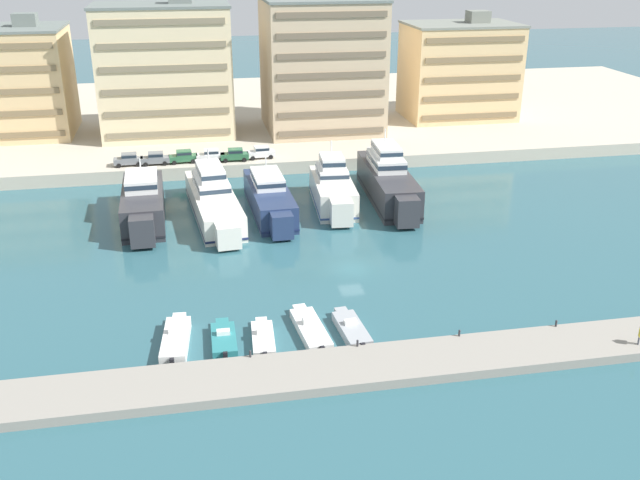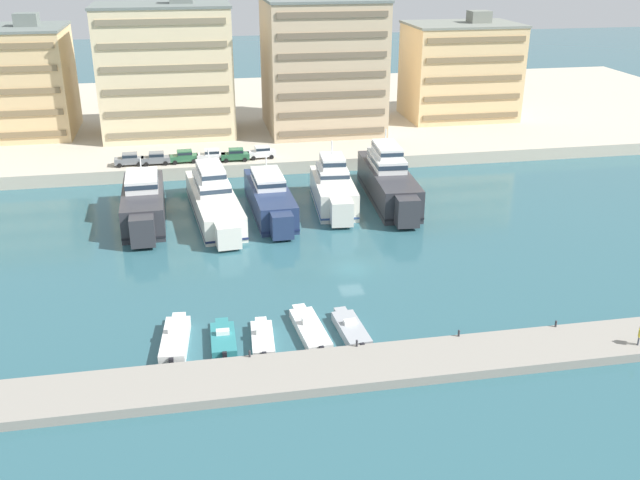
% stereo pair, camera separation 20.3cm
% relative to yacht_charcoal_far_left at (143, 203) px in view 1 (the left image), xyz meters
% --- Properties ---
extents(ground_plane, '(400.00, 400.00, 0.00)m').
position_rel_yacht_charcoal_far_left_xyz_m(ground_plane, '(21.85, -18.28, -2.25)').
color(ground_plane, '#2D5B66').
extents(quay_promenade, '(180.00, 70.00, 1.88)m').
position_rel_yacht_charcoal_far_left_xyz_m(quay_promenade, '(21.85, 50.23, -1.31)').
color(quay_promenade, '#BCB29E').
rests_on(quay_promenade, ground).
extents(pier_dock, '(120.00, 5.59, 0.79)m').
position_rel_yacht_charcoal_far_left_xyz_m(pier_dock, '(21.85, -37.25, -1.86)').
color(pier_dock, gray).
rests_on(pier_dock, ground).
extents(yacht_charcoal_far_left, '(5.29, 18.83, 7.22)m').
position_rel_yacht_charcoal_far_left_xyz_m(yacht_charcoal_far_left, '(0.00, 0.00, 0.00)').
color(yacht_charcoal_far_left, '#333338').
rests_on(yacht_charcoal_far_left, ground).
extents(yacht_ivory_left, '(6.76, 23.12, 7.82)m').
position_rel_yacht_charcoal_far_left_xyz_m(yacht_ivory_left, '(8.51, 0.22, -0.11)').
color(yacht_ivory_left, silver).
rests_on(yacht_ivory_left, ground).
extents(yacht_navy_mid_left, '(5.07, 19.60, 6.52)m').
position_rel_yacht_charcoal_far_left_xyz_m(yacht_navy_mid_left, '(15.47, -0.09, -0.31)').
color(yacht_navy_mid_left, navy).
rests_on(yacht_navy_mid_left, ground).
extents(yacht_ivory_center_left, '(5.69, 16.36, 8.16)m').
position_rel_yacht_charcoal_far_left_xyz_m(yacht_ivory_center_left, '(23.78, 0.82, 0.06)').
color(yacht_ivory_center_left, silver).
rests_on(yacht_ivory_center_left, ground).
extents(yacht_charcoal_center, '(5.97, 22.17, 8.89)m').
position_rel_yacht_charcoal_far_left_xyz_m(yacht_charcoal_center, '(31.40, 1.93, 0.40)').
color(yacht_charcoal_center, '#333338').
rests_on(yacht_charcoal_center, ground).
extents(motorboat_white_far_left, '(2.70, 7.89, 1.62)m').
position_rel_yacht_charcoal_far_left_xyz_m(motorboat_white_far_left, '(3.74, -30.36, -1.71)').
color(motorboat_white_far_left, white).
rests_on(motorboat_white_far_left, ground).
extents(motorboat_teal_left, '(2.14, 6.22, 1.14)m').
position_rel_yacht_charcoal_far_left_xyz_m(motorboat_teal_left, '(7.73, -30.75, -1.86)').
color(motorboat_teal_left, teal).
rests_on(motorboat_teal_left, ground).
extents(motorboat_white_mid_left, '(2.18, 6.42, 1.31)m').
position_rel_yacht_charcoal_far_left_xyz_m(motorboat_white_mid_left, '(11.04, -31.25, -1.86)').
color(motorboat_white_mid_left, white).
rests_on(motorboat_white_mid_left, ground).
extents(motorboat_white_center_left, '(2.76, 8.15, 1.32)m').
position_rel_yacht_charcoal_far_left_xyz_m(motorboat_white_center_left, '(15.28, -30.45, -1.84)').
color(motorboat_white_center_left, white).
rests_on(motorboat_white_center_left, ground).
extents(motorboat_grey_center, '(2.44, 6.98, 1.19)m').
position_rel_yacht_charcoal_far_left_xyz_m(motorboat_grey_center, '(18.79, -31.19, -1.83)').
color(motorboat_grey_center, '#9EA3A8').
rests_on(motorboat_grey_center, ground).
extents(car_grey_far_left, '(4.16, 2.03, 1.80)m').
position_rel_yacht_charcoal_far_left_xyz_m(car_grey_far_left, '(-2.64, 17.78, 0.60)').
color(car_grey_far_left, slate).
rests_on(car_grey_far_left, quay_promenade).
extents(car_grey_left, '(4.12, 1.96, 1.80)m').
position_rel_yacht_charcoal_far_left_xyz_m(car_grey_left, '(1.10, 17.61, 0.60)').
color(car_grey_left, slate).
rests_on(car_grey_left, quay_promenade).
extents(car_green_mid_left, '(4.20, 2.13, 1.80)m').
position_rel_yacht_charcoal_far_left_xyz_m(car_green_mid_left, '(5.08, 17.82, 0.60)').
color(car_green_mid_left, '#2D6642').
rests_on(car_green_mid_left, quay_promenade).
extents(car_white_center_left, '(4.11, 1.94, 1.80)m').
position_rel_yacht_charcoal_far_left_xyz_m(car_white_center_left, '(9.02, 17.70, 0.60)').
color(car_white_center_left, white).
rests_on(car_white_center_left, quay_promenade).
extents(car_green_center, '(4.14, 2.00, 1.80)m').
position_rel_yacht_charcoal_far_left_xyz_m(car_green_center, '(12.50, 17.38, 0.60)').
color(car_green_center, '#2D6642').
rests_on(car_green_center, quay_promenade).
extents(car_white_center_right, '(4.20, 2.13, 1.80)m').
position_rel_yacht_charcoal_far_left_xyz_m(car_white_center_right, '(16.43, 18.01, 0.60)').
color(car_white_center_right, white).
rests_on(car_white_center_right, quay_promenade).
extents(apartment_block_far_left, '(16.08, 15.56, 19.32)m').
position_rel_yacht_charcoal_far_left_xyz_m(apartment_block_far_left, '(-20.39, 39.74, 8.35)').
color(apartment_block_far_left, '#E0BC84').
rests_on(apartment_block_far_left, quay_promenade).
extents(apartment_block_left, '(21.35, 13.84, 22.77)m').
position_rel_yacht_charcoal_far_left_xyz_m(apartment_block_left, '(3.10, 35.42, 10.07)').
color(apartment_block_left, beige).
rests_on(apartment_block_left, quay_promenade).
extents(apartment_block_mid_left, '(19.07, 18.05, 23.44)m').
position_rel_yacht_charcoal_far_left_xyz_m(apartment_block_mid_left, '(28.65, 34.54, 10.39)').
color(apartment_block_mid_left, '#C6AD89').
rests_on(apartment_block_mid_left, quay_promenade).
extents(apartment_block_center_left, '(19.31, 13.70, 18.57)m').
position_rel_yacht_charcoal_far_left_xyz_m(apartment_block_center_left, '(54.50, 38.38, 7.97)').
color(apartment_block_center_left, '#E0BC84').
rests_on(apartment_block_center_left, quay_promenade).
extents(pedestrian_near_edge, '(0.47, 0.57, 1.76)m').
position_rel_yacht_charcoal_far_left_xyz_m(pedestrian_near_edge, '(41.52, -38.72, -0.42)').
color(pedestrian_near_edge, '#4C515B').
rests_on(pedestrian_near_edge, pier_dock).
extents(bollard_west, '(0.20, 0.20, 0.61)m').
position_rel_yacht_charcoal_far_left_xyz_m(bollard_west, '(9.64, -34.70, -1.14)').
color(bollard_west, '#2D2D33').
rests_on(bollard_west, pier_dock).
extents(bollard_west_mid, '(0.20, 0.20, 0.61)m').
position_rel_yacht_charcoal_far_left_xyz_m(bollard_west_mid, '(18.51, -34.70, -1.14)').
color(bollard_west_mid, '#2D2D33').
rests_on(bollard_west_mid, pier_dock).
extents(bollard_east_mid, '(0.20, 0.20, 0.61)m').
position_rel_yacht_charcoal_far_left_xyz_m(bollard_east_mid, '(27.37, -34.70, -1.14)').
color(bollard_east_mid, '#2D2D33').
rests_on(bollard_east_mid, pier_dock).
extents(bollard_east, '(0.20, 0.20, 0.61)m').
position_rel_yacht_charcoal_far_left_xyz_m(bollard_east, '(36.24, -34.70, -1.14)').
color(bollard_east, '#2D2D33').
rests_on(bollard_east, pier_dock).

